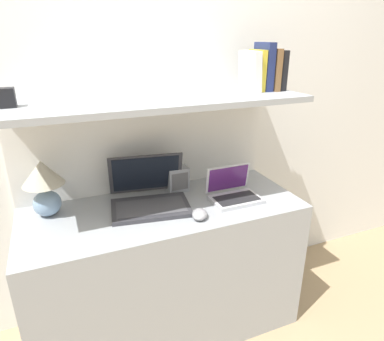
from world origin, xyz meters
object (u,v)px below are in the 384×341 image
Objects in this scene: table_lamp at (44,183)px; book_yellow at (257,71)px; laptop_small at (233,193)px; computer_mouse at (200,214)px; book_black at (276,70)px; router_box at (177,179)px; book_brown at (271,69)px; book_navy at (264,67)px; laptop_large at (149,196)px; book_white at (250,71)px; shelf_gadget at (5,98)px.

table_lamp is 1.38× the size of book_yellow.
computer_mouse is at bearing -154.41° from laptop_small.
book_black is at bearing 0.00° from book_yellow.
book_brown reaches higher than router_box.
computer_mouse is (-0.25, -0.12, -0.02)m from laptop_small.
book_yellow is at bearing 180.00° from book_navy.
laptop_small is 0.68m from book_black.
table_lamp is 0.68m from router_box.
book_white reaches higher than laptop_large.
book_yellow is at bearing 33.71° from laptop_small.
computer_mouse is at bearing -150.98° from book_yellow.
book_white is 1.11m from shelf_gadget.
shelf_gadget is (-0.56, 0.01, 0.53)m from laptop_large.
book_brown reaches higher than book_black.
shelf_gadget is at bearing 180.00° from book_white.
book_brown is 2.72× the size of shelf_gadget.
laptop_small is at bearing -146.29° from book_yellow.
book_yellow is at bearing 0.00° from shelf_gadget.
book_yellow reaches higher than router_box.
book_black is at bearing 0.00° from book_white.
table_lamp is at bearing 175.99° from book_brown.
book_black is (0.72, 0.01, 0.59)m from laptop_large.
shelf_gadget is (-1.11, 0.00, -0.06)m from book_white.
table_lamp reaches higher than laptop_small.
book_black reaches higher than laptop_small.
book_white is at bearing 180.00° from book_brown.
computer_mouse is 0.60× the size of book_yellow.
book_yellow is 1.16m from shelf_gadget.
book_navy is at bearing 0.00° from book_yellow.
book_brown is 1.04× the size of book_white.
book_black is (0.53, 0.23, 0.62)m from computer_mouse.
router_box is 0.67× the size of book_brown.
shelf_gadget reaches higher than computer_mouse.
book_black reaches higher than router_box.
book_yellow is at bearing 180.00° from book_black.
router_box is 0.92m from shelf_gadget.
router_box is 0.76m from book_brown.
laptop_large is 0.23m from router_box.
laptop_small is 1.24× the size of book_brown.
book_black is 0.96× the size of book_brown.
book_navy reaches higher than book_yellow.
laptop_large is at bearing -179.30° from book_black.
router_box is (0.20, 0.12, 0.02)m from laptop_large.
laptop_small is at bearing -155.79° from book_brown.
laptop_large is at bearing -10.65° from table_lamp.
book_brown is (1.16, -0.08, 0.48)m from table_lamp.
book_navy is (0.64, 0.01, 0.61)m from laptop_large.
book_navy reaches higher than table_lamp.
laptop_large reaches higher than computer_mouse.
table_lamp is 0.50m from laptop_large.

